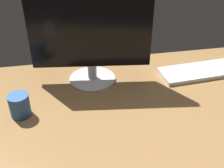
{
  "coord_description": "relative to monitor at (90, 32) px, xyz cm",
  "views": [
    {
      "loc": [
        -22.49,
        -83.52,
        70.38
      ],
      "look_at": [
        -4.95,
        9.11,
        8.0
      ],
      "focal_mm": 45.61,
      "sensor_mm": 36.0,
      "label": 1
    }
  ],
  "objects": [
    {
      "name": "coffee_mug",
      "position": [
        -29.29,
        -19.03,
        -18.42
      ],
      "size": [
        7.5,
        7.5,
        8.79
      ],
      "primitive_type": "cylinder",
      "color": "#28518C",
      "rests_on": "desk"
    },
    {
      "name": "keyboard",
      "position": [
        52.97,
        -3.21,
        -21.86
      ],
      "size": [
        44.74,
        16.74,
        1.9
      ],
      "primitive_type": "cube",
      "rotation": [
        0.0,
        0.0,
        0.07
      ],
      "color": "white",
      "rests_on": "desk"
    },
    {
      "name": "desk",
      "position": [
        11.16,
        -22.84,
        -23.81
      ],
      "size": [
        140.0,
        84.0,
        2.0
      ],
      "primitive_type": "cube",
      "color": "olive",
      "rests_on": "ground"
    },
    {
      "name": "monitor",
      "position": [
        0.0,
        0.0,
        0.0
      ],
      "size": [
        49.53,
        20.28,
        43.85
      ],
      "rotation": [
        0.0,
        0.0,
        -0.13
      ],
      "color": "silver",
      "rests_on": "desk"
    }
  ]
}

